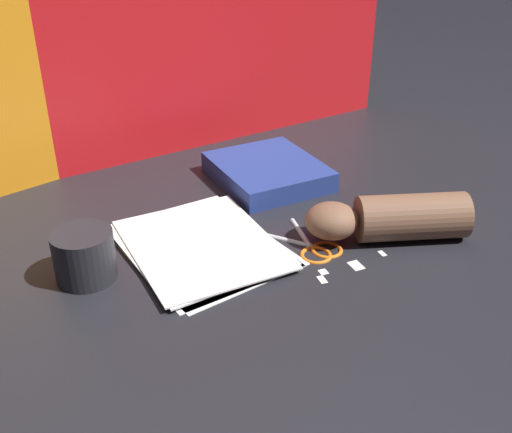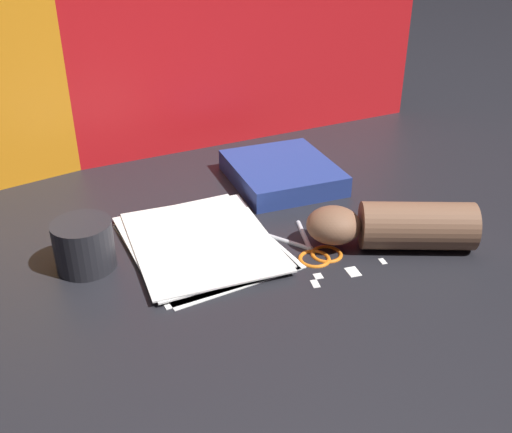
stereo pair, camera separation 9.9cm
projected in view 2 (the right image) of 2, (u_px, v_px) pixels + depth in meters
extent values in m
plane|color=black|center=(266.00, 241.00, 1.04)|extent=(6.00, 6.00, 0.00)
cube|color=orange|center=(72.00, 56.00, 1.20)|extent=(0.71, 0.14, 0.48)
cube|color=red|center=(256.00, 35.00, 1.35)|extent=(0.86, 0.03, 0.49)
cube|color=white|center=(201.00, 245.00, 1.02)|extent=(0.24, 0.29, 0.00)
cube|color=white|center=(204.00, 244.00, 1.02)|extent=(0.25, 0.30, 0.00)
cube|color=white|center=(198.00, 241.00, 1.02)|extent=(0.23, 0.29, 0.00)
cube|color=white|center=(202.00, 241.00, 1.02)|extent=(0.25, 0.30, 0.00)
cube|color=navy|center=(282.00, 173.00, 1.23)|extent=(0.22, 0.24, 0.04)
sphere|color=silver|center=(310.00, 247.00, 1.01)|extent=(0.01, 0.01, 0.01)
cylinder|color=silver|center=(286.00, 239.00, 1.03)|extent=(0.06, 0.08, 0.01)
torus|color=orange|center=(327.00, 252.00, 1.00)|extent=(0.07, 0.07, 0.01)
cylinder|color=silver|center=(304.00, 233.00, 1.05)|extent=(0.04, 0.09, 0.01)
torus|color=orange|center=(315.00, 257.00, 0.98)|extent=(0.07, 0.07, 0.01)
cylinder|color=brown|center=(417.00, 226.00, 1.00)|extent=(0.20, 0.16, 0.08)
ellipsoid|color=brown|center=(334.00, 225.00, 1.00)|extent=(0.12, 0.12, 0.06)
cube|color=white|center=(315.00, 284.00, 0.92)|extent=(0.02, 0.02, 0.00)
cube|color=white|center=(383.00, 261.00, 0.98)|extent=(0.01, 0.02, 0.00)
cube|color=white|center=(318.00, 276.00, 0.94)|extent=(0.02, 0.02, 0.00)
cube|color=white|center=(353.00, 272.00, 0.95)|extent=(0.02, 0.03, 0.00)
cylinder|color=#232328|center=(84.00, 245.00, 0.95)|extent=(0.09, 0.09, 0.08)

